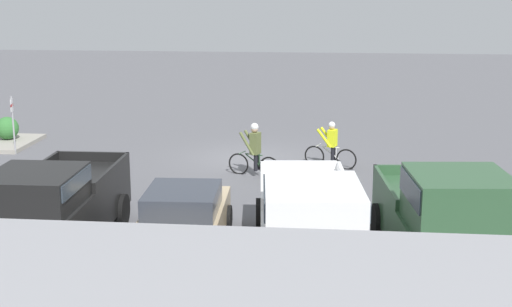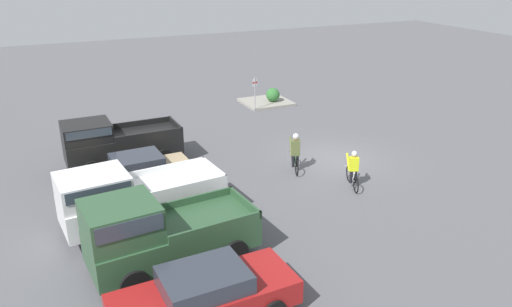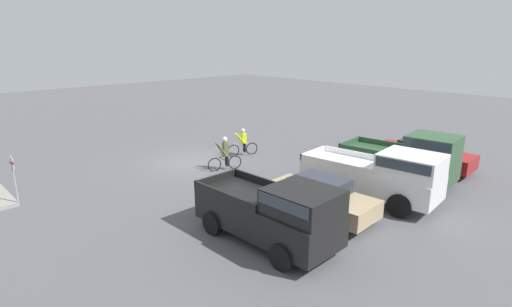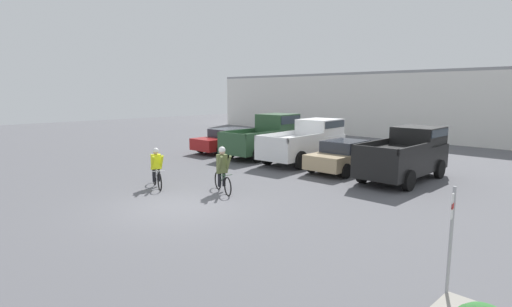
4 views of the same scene
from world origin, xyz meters
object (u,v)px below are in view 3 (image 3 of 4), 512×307
(pickup_truck_1, at_px, (381,174))
(sedan_1, at_px, (319,197))
(pickup_truck_2, at_px, (274,212))
(pickup_truck_0, at_px, (409,158))
(cyclist_1, at_px, (243,142))
(sedan_0, at_px, (423,154))
(fire_lane_sign, at_px, (14,175))
(cyclist_0, at_px, (225,153))

(pickup_truck_1, bearing_deg, sedan_1, -16.66)
(pickup_truck_1, bearing_deg, pickup_truck_2, -4.86)
(pickup_truck_0, xyz_separation_m, cyclist_1, (2.30, -8.56, -0.45))
(pickup_truck_2, bearing_deg, sedan_0, -178.74)
(fire_lane_sign, bearing_deg, pickup_truck_0, 145.29)
(pickup_truck_1, xyz_separation_m, cyclist_0, (1.90, -7.44, -0.28))
(pickup_truck_2, relative_size, fire_lane_sign, 2.39)
(pickup_truck_1, bearing_deg, cyclist_1, -93.28)
(sedan_0, relative_size, fire_lane_sign, 2.30)
(pickup_truck_2, bearing_deg, pickup_truck_1, 175.14)
(pickup_truck_2, distance_m, fire_lane_sign, 10.38)
(pickup_truck_1, height_order, cyclist_0, pickup_truck_1)
(sedan_1, height_order, fire_lane_sign, fire_lane_sign)
(sedan_0, height_order, pickup_truck_0, pickup_truck_0)
(sedan_0, height_order, sedan_1, sedan_1)
(sedan_0, xyz_separation_m, cyclist_1, (5.05, -8.04, 0.04))
(pickup_truck_2, height_order, cyclist_1, pickup_truck_2)
(sedan_0, bearing_deg, pickup_truck_0, 10.77)
(pickup_truck_2, xyz_separation_m, fire_lane_sign, (5.05, -9.07, 0.15))
(pickup_truck_1, xyz_separation_m, cyclist_1, (-0.50, -8.76, -0.38))
(cyclist_1, bearing_deg, pickup_truck_1, 86.72)
(cyclist_1, xyz_separation_m, fire_lane_sign, (11.19, -0.78, 0.51))
(fire_lane_sign, bearing_deg, sedan_0, 151.50)
(pickup_truck_0, xyz_separation_m, pickup_truck_2, (8.44, -0.28, -0.09))
(sedan_1, bearing_deg, cyclist_1, -112.94)
(pickup_truck_0, xyz_separation_m, pickup_truck_1, (2.80, 0.20, -0.06))
(pickup_truck_1, distance_m, fire_lane_sign, 14.33)
(pickup_truck_1, bearing_deg, fire_lane_sign, -41.78)
(sedan_1, relative_size, fire_lane_sign, 2.06)
(pickup_truck_1, relative_size, cyclist_1, 3.26)
(fire_lane_sign, bearing_deg, cyclist_0, 166.53)
(cyclist_1, distance_m, fire_lane_sign, 11.23)
(pickup_truck_0, relative_size, pickup_truck_2, 1.03)
(sedan_0, bearing_deg, sedan_1, -0.85)
(pickup_truck_0, relative_size, fire_lane_sign, 2.46)
(sedan_0, relative_size, sedan_1, 1.11)
(sedan_1, distance_m, fire_lane_sign, 11.72)
(pickup_truck_0, height_order, pickup_truck_2, pickup_truck_0)
(sedan_0, xyz_separation_m, pickup_truck_0, (2.75, 0.52, 0.48))
(pickup_truck_0, bearing_deg, sedan_1, -6.55)
(pickup_truck_1, distance_m, pickup_truck_2, 5.66)
(pickup_truck_0, bearing_deg, sedan_0, -169.23)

